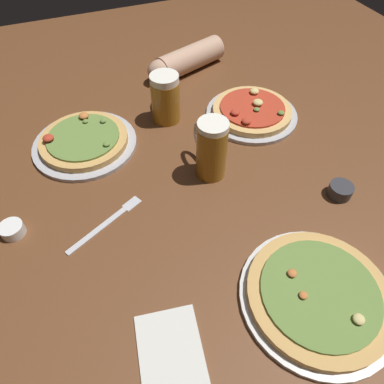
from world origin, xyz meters
name	(u,v)px	position (x,y,z in m)	size (l,w,h in m)	color
ground_plane	(192,201)	(0.00, 0.00, -0.01)	(2.40, 2.40, 0.03)	brown
pizza_plate_near	(318,295)	(0.13, -0.34, 0.02)	(0.31, 0.31, 0.05)	silver
pizza_plate_far	(84,141)	(-0.21, 0.29, 0.02)	(0.29, 0.29, 0.05)	#B2B2B7
pizza_plate_side	(252,112)	(0.30, 0.24, 0.02)	(0.28, 0.28, 0.05)	#B2B2B7
beer_mug_dark	(211,149)	(0.08, 0.07, 0.08)	(0.08, 0.14, 0.17)	#9E6619
beer_mug_amber	(165,98)	(0.05, 0.33, 0.07)	(0.09, 0.14, 0.15)	#9E6619
ramekin_sauce	(340,190)	(0.35, -0.13, 0.02)	(0.06, 0.06, 0.03)	#333338
ramekin_butter	(12,230)	(-0.42, 0.05, 0.01)	(0.05, 0.05, 0.03)	white
napkin_folded	(171,351)	(-0.17, -0.33, 0.00)	(0.12, 0.16, 0.01)	silver
fork_left	(107,223)	(-0.22, 0.00, 0.00)	(0.20, 0.11, 0.01)	silver
diner_arm	(184,61)	(0.19, 0.56, 0.04)	(0.31, 0.16, 0.09)	tan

